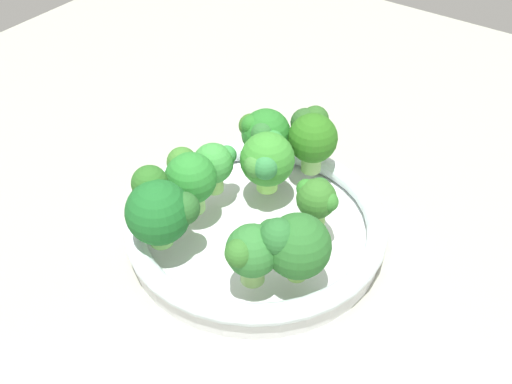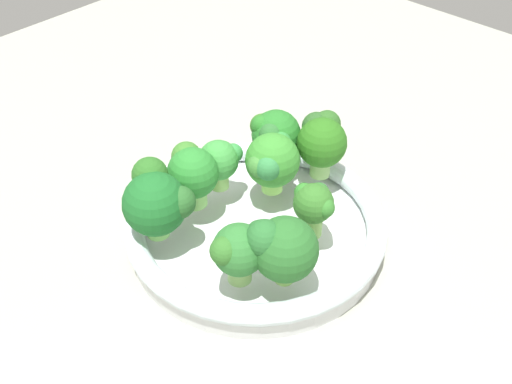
{
  "view_description": "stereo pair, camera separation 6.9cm",
  "coord_description": "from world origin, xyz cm",
  "px_view_note": "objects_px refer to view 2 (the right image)",
  "views": [
    {
      "loc": [
        44.91,
        31.6,
        50.58
      ],
      "look_at": [
        1.68,
        0.52,
        7.03
      ],
      "focal_mm": 46.66,
      "sensor_mm": 36.0,
      "label": 1
    },
    {
      "loc": [
        40.55,
        36.91,
        50.58
      ],
      "look_at": [
        1.68,
        0.52,
        7.03
      ],
      "focal_mm": 46.66,
      "sensor_mm": 36.0,
      "label": 2
    }
  ],
  "objects_px": {
    "broccoli_floret_0": "(281,247)",
    "broccoli_floret_7": "(221,160)",
    "broccoli_floret_3": "(271,161)",
    "broccoli_floret_1": "(274,134)",
    "broccoli_floret_5": "(322,140)",
    "broccoli_floret_8": "(313,205)",
    "broccoli_floret_6": "(239,251)",
    "bowl": "(256,228)",
    "broccoli_floret_4": "(156,199)",
    "broccoli_floret_2": "(191,171)"
  },
  "relations": [
    {
      "from": "broccoli_floret_4",
      "to": "broccoli_floret_1",
      "type": "bearing_deg",
      "value": 176.46
    },
    {
      "from": "broccoli_floret_4",
      "to": "broccoli_floret_8",
      "type": "relative_size",
      "value": 1.26
    },
    {
      "from": "broccoli_floret_1",
      "to": "broccoli_floret_2",
      "type": "bearing_deg",
      "value": -10.11
    },
    {
      "from": "broccoli_floret_1",
      "to": "broccoli_floret_6",
      "type": "bearing_deg",
      "value": 31.97
    },
    {
      "from": "broccoli_floret_1",
      "to": "broccoli_floret_7",
      "type": "bearing_deg",
      "value": -12.88
    },
    {
      "from": "broccoli_floret_3",
      "to": "broccoli_floret_7",
      "type": "xyz_separation_m",
      "value": [
        0.03,
        -0.05,
        -0.0
      ]
    },
    {
      "from": "bowl",
      "to": "broccoli_floret_5",
      "type": "distance_m",
      "value": 0.12
    },
    {
      "from": "broccoli_floret_0",
      "to": "broccoli_floret_4",
      "type": "bearing_deg",
      "value": -76.24
    },
    {
      "from": "broccoli_floret_5",
      "to": "bowl",
      "type": "bearing_deg",
      "value": -1.34
    },
    {
      "from": "bowl",
      "to": "broccoli_floret_4",
      "type": "relative_size",
      "value": 3.67
    },
    {
      "from": "broccoli_floret_4",
      "to": "broccoli_floret_5",
      "type": "bearing_deg",
      "value": 163.26
    },
    {
      "from": "bowl",
      "to": "broccoli_floret_0",
      "type": "xyz_separation_m",
      "value": [
        0.05,
        0.08,
        0.06
      ]
    },
    {
      "from": "broccoli_floret_1",
      "to": "broccoli_floret_4",
      "type": "distance_m",
      "value": 0.16
    },
    {
      "from": "broccoli_floret_0",
      "to": "bowl",
      "type": "bearing_deg",
      "value": -123.38
    },
    {
      "from": "broccoli_floret_6",
      "to": "broccoli_floret_7",
      "type": "relative_size",
      "value": 1.08
    },
    {
      "from": "broccoli_floret_1",
      "to": "broccoli_floret_8",
      "type": "height_order",
      "value": "broccoli_floret_1"
    },
    {
      "from": "bowl",
      "to": "broccoli_floret_0",
      "type": "distance_m",
      "value": 0.12
    },
    {
      "from": "broccoli_floret_2",
      "to": "broccoli_floret_0",
      "type": "bearing_deg",
      "value": 81.11
    },
    {
      "from": "broccoli_floret_0",
      "to": "broccoli_floret_2",
      "type": "bearing_deg",
      "value": -98.89
    },
    {
      "from": "broccoli_floret_3",
      "to": "broccoli_floret_7",
      "type": "distance_m",
      "value": 0.06
    },
    {
      "from": "broccoli_floret_2",
      "to": "broccoli_floret_3",
      "type": "distance_m",
      "value": 0.09
    },
    {
      "from": "bowl",
      "to": "broccoli_floret_2",
      "type": "relative_size",
      "value": 4.08
    },
    {
      "from": "broccoli_floret_7",
      "to": "broccoli_floret_0",
      "type": "bearing_deg",
      "value": 66.27
    },
    {
      "from": "broccoli_floret_6",
      "to": "broccoli_floret_8",
      "type": "bearing_deg",
      "value": 174.6
    },
    {
      "from": "broccoli_floret_2",
      "to": "broccoli_floret_8",
      "type": "xyz_separation_m",
      "value": [
        -0.05,
        0.13,
        -0.0
      ]
    },
    {
      "from": "broccoli_floret_0",
      "to": "broccoli_floret_7",
      "type": "relative_size",
      "value": 1.23
    },
    {
      "from": "bowl",
      "to": "broccoli_floret_4",
      "type": "height_order",
      "value": "broccoli_floret_4"
    },
    {
      "from": "bowl",
      "to": "broccoli_floret_6",
      "type": "height_order",
      "value": "broccoli_floret_6"
    },
    {
      "from": "broccoli_floret_4",
      "to": "broccoli_floret_6",
      "type": "xyz_separation_m",
      "value": [
        -0.01,
        0.11,
        -0.0
      ]
    },
    {
      "from": "broccoli_floret_6",
      "to": "broccoli_floret_7",
      "type": "bearing_deg",
      "value": -127.96
    },
    {
      "from": "broccoli_floret_7",
      "to": "broccoli_floret_1",
      "type": "bearing_deg",
      "value": 167.12
    },
    {
      "from": "broccoli_floret_5",
      "to": "broccoli_floret_8",
      "type": "xyz_separation_m",
      "value": [
        0.09,
        0.06,
        -0.01
      ]
    },
    {
      "from": "broccoli_floret_4",
      "to": "bowl",
      "type": "bearing_deg",
      "value": 147.62
    },
    {
      "from": "broccoli_floret_3",
      "to": "broccoli_floret_6",
      "type": "distance_m",
      "value": 0.14
    },
    {
      "from": "broccoli_floret_2",
      "to": "broccoli_floret_3",
      "type": "xyz_separation_m",
      "value": [
        -0.07,
        0.05,
        -0.0
      ]
    },
    {
      "from": "broccoli_floret_7",
      "to": "broccoli_floret_4",
      "type": "bearing_deg",
      "value": 3.28
    },
    {
      "from": "broccoli_floret_0",
      "to": "broccoli_floret_1",
      "type": "xyz_separation_m",
      "value": [
        -0.13,
        -0.13,
        0.0
      ]
    },
    {
      "from": "broccoli_floret_1",
      "to": "broccoli_floret_4",
      "type": "xyz_separation_m",
      "value": [
        0.16,
        -0.01,
        -0.0
      ]
    },
    {
      "from": "broccoli_floret_0",
      "to": "broccoli_floret_6",
      "type": "bearing_deg",
      "value": -46.74
    },
    {
      "from": "broccoli_floret_1",
      "to": "broccoli_floret_3",
      "type": "distance_m",
      "value": 0.05
    },
    {
      "from": "broccoli_floret_3",
      "to": "broccoli_floret_5",
      "type": "bearing_deg",
      "value": 164.24
    },
    {
      "from": "broccoli_floret_0",
      "to": "broccoli_floret_7",
      "type": "distance_m",
      "value": 0.16
    },
    {
      "from": "broccoli_floret_4",
      "to": "broccoli_floret_5",
      "type": "relative_size",
      "value": 1.07
    },
    {
      "from": "broccoli_floret_0",
      "to": "broccoli_floret_4",
      "type": "xyz_separation_m",
      "value": [
        0.03,
        -0.14,
        0.0
      ]
    },
    {
      "from": "broccoli_floret_0",
      "to": "broccoli_floret_3",
      "type": "relative_size",
      "value": 1.04
    },
    {
      "from": "broccoli_floret_7",
      "to": "broccoli_floret_3",
      "type": "bearing_deg",
      "value": 125.41
    },
    {
      "from": "broccoli_floret_0",
      "to": "broccoli_floret_7",
      "type": "bearing_deg",
      "value": -113.73
    },
    {
      "from": "broccoli_floret_3",
      "to": "broccoli_floret_6",
      "type": "xyz_separation_m",
      "value": [
        0.12,
        0.07,
        -0.0
      ]
    },
    {
      "from": "broccoli_floret_8",
      "to": "broccoli_floret_2",
      "type": "bearing_deg",
      "value": -69.63
    },
    {
      "from": "broccoli_floret_7",
      "to": "broccoli_floret_2",
      "type": "bearing_deg",
      "value": -5.22
    }
  ]
}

